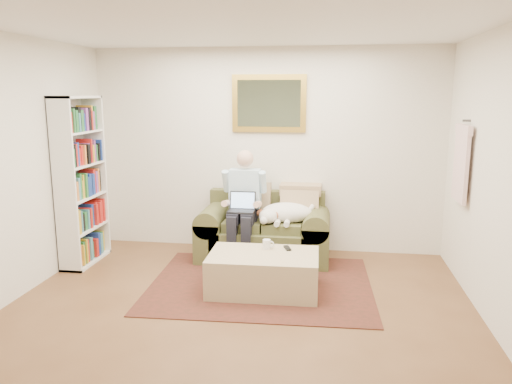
% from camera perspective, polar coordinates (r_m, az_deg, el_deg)
% --- Properties ---
extents(room_shell, '(4.51, 5.00, 2.61)m').
position_cam_1_polar(room_shell, '(4.35, -2.53, 1.58)').
color(room_shell, brown).
rests_on(room_shell, ground).
extents(rug, '(2.42, 1.97, 0.01)m').
position_cam_1_polar(rug, '(5.47, 0.55, -10.47)').
color(rug, '#352015').
rests_on(rug, room_shell).
extents(sofa, '(1.60, 0.82, 0.96)m').
position_cam_1_polar(sofa, '(6.22, 0.94, -5.11)').
color(sofa, olive).
rests_on(sofa, room_shell).
extents(seated_man, '(0.53, 0.75, 1.35)m').
position_cam_1_polar(seated_man, '(6.02, -1.51, -1.77)').
color(seated_man, '#8CC0D8').
rests_on(seated_man, sofa).
extents(laptop, '(0.31, 0.25, 0.23)m').
position_cam_1_polar(laptop, '(5.95, -1.61, -1.60)').
color(laptop, black).
rests_on(laptop, seated_man).
extents(sleeping_dog, '(0.66, 0.42, 0.25)m').
position_cam_1_polar(sleeping_dog, '(6.03, 3.56, -2.36)').
color(sleeping_dog, white).
rests_on(sleeping_dog, sofa).
extents(ottoman, '(1.14, 0.74, 0.41)m').
position_cam_1_polar(ottoman, '(5.23, 0.87, -9.20)').
color(ottoman, tan).
rests_on(ottoman, room_shell).
extents(coffee_mug, '(0.08, 0.08, 0.10)m').
position_cam_1_polar(coffee_mug, '(5.31, 1.22, -5.98)').
color(coffee_mug, white).
rests_on(coffee_mug, ottoman).
extents(tv_remote, '(0.10, 0.16, 0.02)m').
position_cam_1_polar(tv_remote, '(5.32, 3.60, -6.41)').
color(tv_remote, black).
rests_on(tv_remote, ottoman).
extents(bookshelf, '(0.28, 0.80, 2.00)m').
position_cam_1_polar(bookshelf, '(6.28, -19.38, 1.17)').
color(bookshelf, white).
rests_on(bookshelf, room_shell).
extents(wall_mirror, '(0.94, 0.04, 0.72)m').
position_cam_1_polar(wall_mirror, '(6.38, 1.49, 10.08)').
color(wall_mirror, gold).
rests_on(wall_mirror, room_shell).
extents(hanging_shirt, '(0.06, 0.52, 0.90)m').
position_cam_1_polar(hanging_shirt, '(5.67, 22.44, 3.50)').
color(hanging_shirt, '#F5CACB').
rests_on(hanging_shirt, room_shell).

